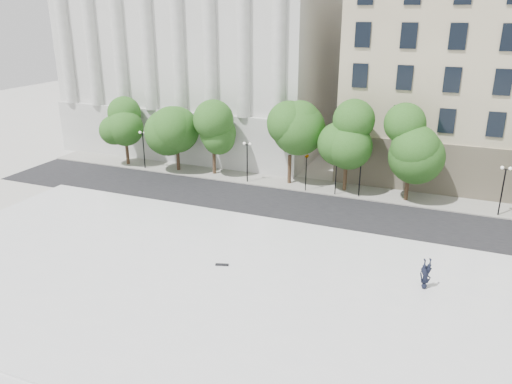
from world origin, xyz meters
TOP-DOWN VIEW (x-y plane):
  - ground at (0.00, 0.00)m, footprint 160.00×160.00m
  - plaza at (0.00, 3.00)m, footprint 44.00×22.00m
  - street at (0.00, 18.00)m, footprint 60.00×8.00m
  - far_sidewalk at (0.00, 24.00)m, footprint 60.00×4.00m
  - building_west at (-17.00, 38.57)m, footprint 31.50×27.65m
  - traffic_light_west at (0.22, 22.30)m, footprint 0.72×1.58m
  - traffic_light_east at (3.10, 22.30)m, footprint 0.73×1.90m
  - person_lying at (12.29, 7.25)m, footprint 1.55×2.10m
  - skateboard at (-0.38, 5.21)m, footprint 0.90×0.47m
  - street_trees at (-2.14, 23.56)m, footprint 45.16×4.92m
  - lamp_posts at (-0.33, 22.60)m, footprint 36.12×0.28m

SIDE VIEW (x-z plane):
  - ground at x=0.00m, z-range 0.00..0.00m
  - street at x=0.00m, z-range 0.00..0.02m
  - far_sidewalk at x=0.00m, z-range 0.00..0.12m
  - plaza at x=0.00m, z-range 0.00..0.45m
  - skateboard at x=-0.38m, z-range 0.45..0.54m
  - person_lying at x=12.29m, z-range 0.45..0.99m
  - lamp_posts at x=-0.33m, z-range 0.75..5.14m
  - traffic_light_west at x=0.22m, z-range 1.54..5.67m
  - traffic_light_east at x=3.10m, z-range 1.62..5.87m
  - street_trees at x=-2.14m, z-range 1.19..9.02m
  - building_west at x=-17.00m, z-range 0.09..25.69m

